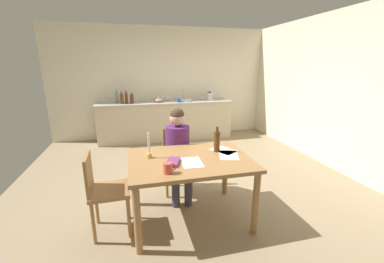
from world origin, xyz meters
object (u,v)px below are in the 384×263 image
at_px(person_seated, 178,147).
at_px(bottle_vinegar, 122,99).
at_px(bottle_wine_red, 126,98).
at_px(wine_glass_by_kettle, 162,96).
at_px(bottle_sauce, 132,99).
at_px(bottle_oil, 117,97).
at_px(teacup_on_counter, 178,100).
at_px(wine_glass_back_left, 157,96).
at_px(dining_table, 190,167).
at_px(chair_side_empty, 104,189).
at_px(mixing_bowl, 159,100).
at_px(stovetop_kettle, 209,96).
at_px(wine_bottle_on_table, 217,141).
at_px(wine_glass_back_right, 155,97).
at_px(candlestick, 149,151).
at_px(book_magazine, 173,162).
at_px(coffee_mug, 168,168).
at_px(sink_unit, 185,100).
at_px(wine_glass_near_sink, 167,96).
at_px(chair_at_table, 177,157).

bearing_deg(person_seated, bottle_vinegar, 106.83).
distance_m(bottle_wine_red, wine_glass_by_kettle, 0.85).
bearing_deg(person_seated, bottle_sauce, 102.07).
xyz_separation_m(bottle_oil, teacup_on_counter, (1.36, -0.21, -0.09)).
relative_size(bottle_vinegar, wine_glass_back_left, 1.72).
xyz_separation_m(dining_table, chair_side_empty, (-0.92, -0.02, -0.14)).
height_order(mixing_bowl, stovetop_kettle, stovetop_kettle).
xyz_separation_m(wine_bottle_on_table, wine_glass_back_right, (-0.39, 3.24, 0.14)).
relative_size(candlestick, wine_bottle_on_table, 0.95).
bearing_deg(wine_glass_by_kettle, wine_glass_back_left, 180.00).
bearing_deg(person_seated, book_magazine, -105.43).
bearing_deg(bottle_vinegar, book_magazine, -79.71).
bearing_deg(wine_bottle_on_table, chair_side_empty, -172.69).
bearing_deg(coffee_mug, sink_unit, 75.21).
bearing_deg(chair_side_empty, mixing_bowl, 73.51).
height_order(chair_side_empty, candlestick, candlestick).
height_order(bottle_vinegar, wine_glass_near_sink, bottle_vinegar).
height_order(person_seated, bottle_vinegar, person_seated).
height_order(stovetop_kettle, teacup_on_counter, stovetop_kettle).
xyz_separation_m(chair_side_empty, stovetop_kettle, (2.19, 3.25, 0.50)).
bearing_deg(dining_table, candlestick, 163.19).
distance_m(person_seated, bottle_vinegar, 2.69).
relative_size(book_magazine, wine_glass_back_right, 1.54).
bearing_deg(bottle_oil, chair_side_empty, -90.42).
height_order(bottle_sauce, wine_glass_back_left, bottle_sauce).
relative_size(coffee_mug, stovetop_kettle, 0.58).
xyz_separation_m(book_magazine, stovetop_kettle, (1.47, 3.33, 0.24)).
height_order(person_seated, wine_glass_back_right, person_seated).
relative_size(bottle_wine_red, wine_glass_back_right, 1.92).
relative_size(bottle_oil, teacup_on_counter, 2.50).
xyz_separation_m(chair_at_table, sink_unit, (0.66, 2.51, 0.44)).
height_order(person_seated, mixing_bowl, person_seated).
relative_size(chair_side_empty, candlestick, 3.11).
relative_size(person_seated, coffee_mug, 9.41).
bearing_deg(person_seated, wine_glass_near_sink, 84.57).
xyz_separation_m(chair_at_table, wine_glass_near_sink, (0.26, 2.65, 0.52)).
bearing_deg(coffee_mug, chair_side_empty, 155.07).
bearing_deg(chair_at_table, wine_glass_by_kettle, 87.01).
distance_m(dining_table, candlestick, 0.48).
xyz_separation_m(person_seated, bottle_oil, (-0.88, 2.71, 0.35)).
relative_size(wine_glass_back_right, teacup_on_counter, 1.23).
distance_m(coffee_mug, teacup_on_counter, 3.48).
bearing_deg(wine_glass_back_right, chair_at_table, -89.66).
bearing_deg(bottle_sauce, sink_unit, 3.74).
bearing_deg(wine_bottle_on_table, coffee_mug, -144.77).
bearing_deg(wine_glass_back_right, bottle_wine_red, -162.25).
relative_size(person_seated, bottle_oil, 3.83).
bearing_deg(wine_glass_by_kettle, dining_table, -92.18).
height_order(sink_unit, bottle_oil, bottle_oil).
bearing_deg(book_magazine, wine_bottle_on_table, 43.19).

